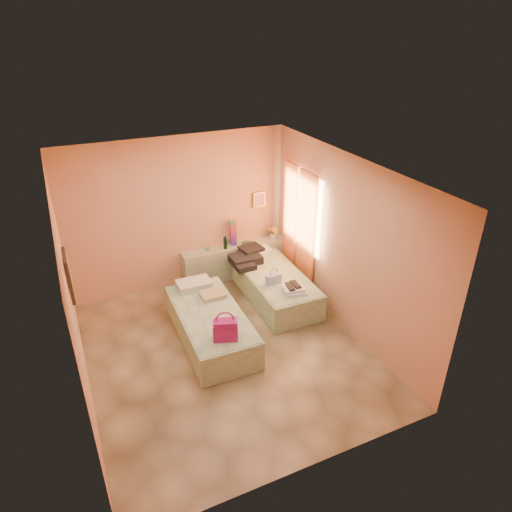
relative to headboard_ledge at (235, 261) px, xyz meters
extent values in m
plane|color=tan|center=(-0.98, -2.10, -0.33)|extent=(4.50, 4.50, 0.00)
cube|color=tan|center=(-0.98, 0.15, 1.07)|extent=(4.00, 0.02, 2.80)
cube|color=tan|center=(-2.98, -2.10, 1.07)|extent=(0.02, 4.50, 2.80)
cube|color=tan|center=(1.02, -2.10, 1.07)|extent=(0.02, 4.50, 2.80)
cube|color=white|center=(-0.98, -2.10, 2.47)|extent=(4.00, 4.50, 0.02)
cube|color=#FFD59E|center=(1.00, -0.85, 1.18)|extent=(0.02, 1.10, 1.40)
cube|color=orange|center=(0.96, -1.00, 0.82)|extent=(0.05, 0.55, 2.20)
cube|color=orange|center=(0.96, -0.40, 0.82)|extent=(0.05, 0.45, 2.20)
cube|color=black|center=(-2.95, -1.70, 1.28)|extent=(0.04, 0.50, 0.60)
cube|color=#B0853A|center=(0.57, 0.12, 1.12)|extent=(0.25, 0.04, 0.30)
cube|color=#A7B292|center=(0.00, 0.00, 0.00)|extent=(2.05, 0.30, 0.65)
cube|color=#B7D4AA|center=(-1.10, -1.70, -0.08)|extent=(0.94, 2.02, 0.50)
cube|color=#B7D4AA|center=(0.34, -1.05, -0.08)|extent=(0.94, 2.02, 0.50)
cylinder|color=#133521|center=(-0.20, -0.05, 0.45)|extent=(0.08, 0.08, 0.24)
cube|color=#A21469|center=(0.00, 0.05, 0.57)|extent=(0.13, 0.13, 0.49)
cylinder|color=#4D8D5D|center=(-0.52, 0.04, 0.34)|extent=(0.12, 0.12, 0.03)
cube|color=#25452B|center=(0.25, -0.03, 0.34)|extent=(0.19, 0.15, 0.03)
cube|color=silver|center=(0.82, -0.02, 0.47)|extent=(0.26, 0.26, 0.28)
cube|color=#A21469|center=(-1.11, -2.40, 0.34)|extent=(0.39, 0.30, 0.32)
cube|color=tan|center=(-0.90, -1.29, 0.21)|extent=(0.40, 0.32, 0.07)
cube|color=black|center=(0.09, -0.45, 0.27)|extent=(0.62, 0.62, 0.18)
cube|color=#3F6097|center=(0.17, -1.33, 0.26)|extent=(0.27, 0.13, 0.17)
cube|color=silver|center=(0.36, -1.73, 0.23)|extent=(0.40, 0.36, 0.10)
cube|color=black|center=(0.35, -1.70, 0.29)|extent=(0.22, 0.28, 0.03)
camera|label=1|loc=(-2.86, -7.25, 4.19)|focal=32.00mm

